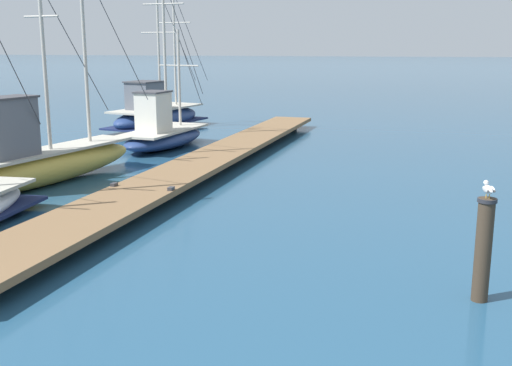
% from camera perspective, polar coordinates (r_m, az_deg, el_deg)
% --- Properties ---
extents(floating_dock, '(3.08, 23.61, 0.53)m').
position_cam_1_polar(floating_dock, '(20.28, -4.34, 2.15)').
color(floating_dock, brown).
rests_on(floating_dock, ground).
extents(fishing_boat_0, '(2.57, 6.12, 6.96)m').
position_cam_1_polar(fishing_boat_0, '(24.80, -8.54, 4.62)').
color(fishing_boat_0, navy).
rests_on(fishing_boat_0, ground).
extents(fishing_boat_2, '(3.05, 8.96, 6.94)m').
position_cam_1_polar(fishing_boat_2, '(19.01, -19.31, 1.99)').
color(fishing_boat_2, gold).
rests_on(fishing_boat_2, ground).
extents(fishing_boat_3, '(3.41, 7.81, 7.14)m').
position_cam_1_polar(fishing_boat_3, '(30.37, -9.14, 6.20)').
color(fishing_boat_3, navy).
rests_on(fishing_boat_3, ground).
extents(mooring_piling, '(0.30, 0.30, 1.69)m').
position_cam_1_polar(mooring_piling, '(10.53, 20.03, -5.60)').
color(mooring_piling, '#3D3023').
rests_on(mooring_piling, ground).
extents(perched_seagull, '(0.19, 0.38, 0.27)m').
position_cam_1_polar(perched_seagull, '(10.28, 20.44, -0.53)').
color(perched_seagull, gold).
rests_on(perched_seagull, mooring_piling).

